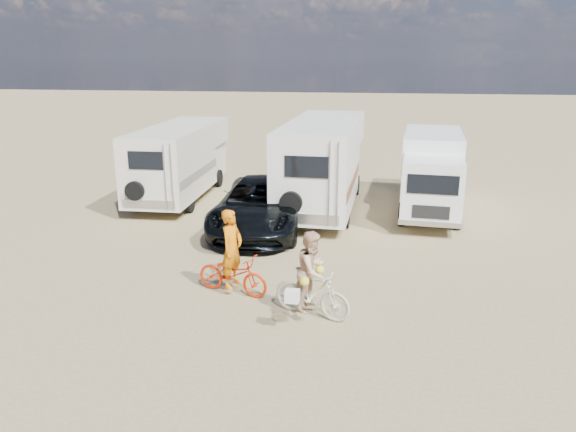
% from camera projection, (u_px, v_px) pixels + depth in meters
% --- Properties ---
extents(ground, '(140.00, 140.00, 0.00)m').
position_uv_depth(ground, '(280.00, 278.00, 13.46)').
color(ground, '#9B875C').
rests_on(ground, ground).
extents(rv_main, '(2.60, 7.43, 3.11)m').
position_uv_depth(rv_main, '(323.00, 165.00, 19.25)').
color(rv_main, white).
rests_on(rv_main, ground).
extents(rv_left, '(2.23, 6.66, 2.74)m').
position_uv_depth(rv_left, '(180.00, 163.00, 20.74)').
color(rv_left, white).
rests_on(rv_left, ground).
extents(box_truck, '(2.47, 6.29, 2.68)m').
position_uv_depth(box_truck, '(431.00, 174.00, 18.83)').
color(box_truck, white).
rests_on(box_truck, ground).
extents(dark_suv, '(2.84, 5.74, 1.56)m').
position_uv_depth(dark_suv, '(260.00, 205.00, 17.10)').
color(dark_suv, black).
rests_on(dark_suv, ground).
extents(bike_man, '(1.87, 1.10, 0.93)m').
position_uv_depth(bike_man, '(233.00, 274.00, 12.51)').
color(bike_man, red).
rests_on(bike_man, ground).
extents(bike_woman, '(1.79, 1.06, 1.04)m').
position_uv_depth(bike_woman, '(312.00, 293.00, 11.37)').
color(bike_woman, '#B5BC9F').
rests_on(bike_woman, ground).
extents(rider_man, '(0.60, 0.76, 1.82)m').
position_uv_depth(rider_man, '(232.00, 256.00, 12.39)').
color(rider_man, '#D16B07').
rests_on(rider_man, ground).
extents(rider_woman, '(0.89, 1.00, 1.70)m').
position_uv_depth(rider_woman, '(312.00, 279.00, 11.28)').
color(rider_woman, tan).
rests_on(rider_woman, ground).
extents(bike_parked, '(1.72, 1.47, 0.89)m').
position_uv_depth(bike_parked, '(438.00, 213.00, 17.47)').
color(bike_parked, '#262927').
rests_on(bike_parked, ground).
extents(cooler, '(0.52, 0.40, 0.39)m').
position_uv_depth(cooler, '(231.00, 228.00, 16.74)').
color(cooler, '#2A5F83').
rests_on(cooler, ground).
extents(crate, '(0.47, 0.47, 0.36)m').
position_uv_depth(crate, '(333.00, 220.00, 17.65)').
color(crate, '#91744B').
rests_on(crate, ground).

